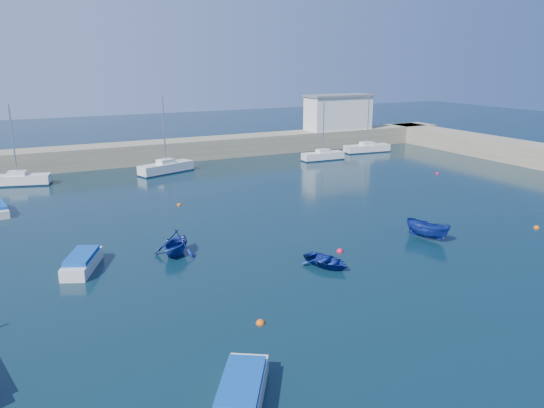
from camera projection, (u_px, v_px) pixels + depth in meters
name	position (u px, v px, depth m)	size (l,w,h in m)	color
ground	(344.00, 300.00, 29.80)	(220.00, 220.00, 0.00)	black
back_wall	(145.00, 153.00, 69.07)	(96.00, 4.50, 2.60)	gray
right_arm	(473.00, 144.00, 76.13)	(4.50, 32.00, 2.60)	gray
harbor_office	(338.00, 113.00, 81.10)	(10.00, 4.00, 5.00)	silver
sailboat_5	(18.00, 180.00, 56.77)	(6.74, 3.55, 8.57)	silver
sailboat_6	(166.00, 168.00, 62.80)	(7.02, 4.05, 8.98)	silver
sailboat_7	(323.00, 156.00, 70.88)	(5.80, 1.83, 7.65)	silver
sailboat_8	(367.00, 148.00, 76.93)	(6.93, 2.55, 8.86)	silver
motorboat_1	(82.00, 262.00, 33.99)	(3.18, 4.64, 1.08)	silver
motorboat_3	(241.00, 392.00, 20.67)	(3.88, 4.83, 1.09)	silver
dinghy_center	(326.00, 261.00, 34.56)	(2.40, 3.35, 0.69)	navy
dinghy_left	(175.00, 243.00, 36.35)	(2.93, 3.39, 1.79)	navy
dinghy_right	(428.00, 230.00, 39.74)	(1.35, 3.60, 1.39)	navy
buoy_0	(260.00, 324.00, 27.10)	(0.47, 0.47, 0.47)	#D7540B
buoy_1	(340.00, 252.00, 37.24)	(0.48, 0.48, 0.48)	red
buoy_2	(536.00, 228.00, 42.44)	(0.44, 0.44, 0.44)	#D7540B
buoy_3	(179.00, 205.00, 49.09)	(0.41, 0.41, 0.41)	#D7540B
buoy_4	(437.00, 174.00, 62.58)	(0.38, 0.38, 0.38)	red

